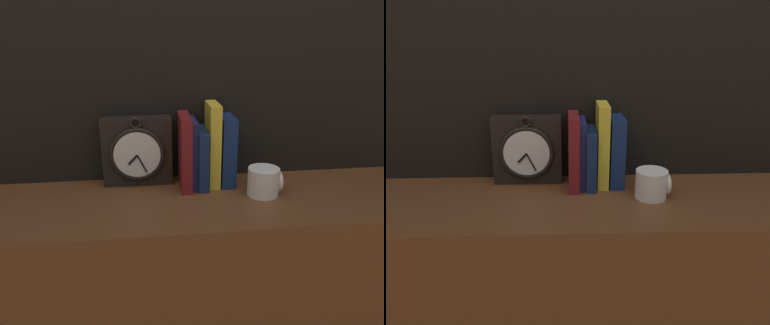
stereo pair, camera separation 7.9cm
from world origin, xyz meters
The scene contains 9 objects.
wall_back centered at (0.00, 0.20, 1.30)m, with size 6.00×0.05×2.60m.
bookshelf centered at (0.00, 0.00, 0.42)m, with size 1.40×0.36×0.84m.
clock centered at (-0.14, 0.14, 0.95)m, with size 0.20×0.07×0.21m.
book_slot0_maroon centered at (-0.01, 0.10, 0.95)m, with size 0.03×0.14×0.21m.
book_slot1_navy centered at (0.02, 0.11, 0.94)m, with size 0.02×0.12×0.20m.
book_slot2_navy centered at (0.04, 0.10, 0.93)m, with size 0.03×0.13×0.17m.
book_slot3_yellow centered at (0.08, 0.11, 0.97)m, with size 0.03×0.11×0.24m.
book_slot4_navy centered at (0.12, 0.11, 0.95)m, with size 0.04×0.11×0.20m.
mug centered at (0.20, 0.01, 0.88)m, with size 0.09×0.09×0.08m.
Camera 2 is at (-0.04, -0.93, 1.29)m, focal length 35.00 mm.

